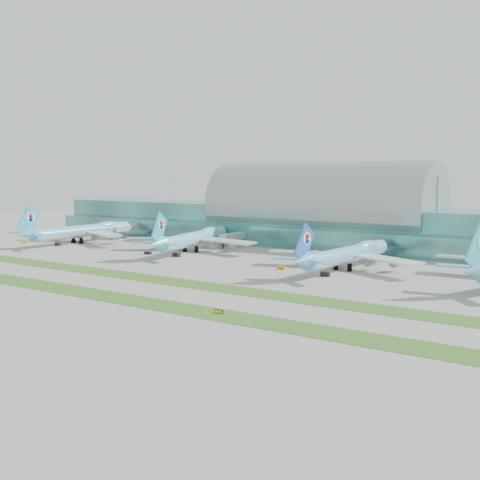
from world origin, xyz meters
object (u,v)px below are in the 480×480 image
Objects in this scene: terminal at (321,217)px; airliner_a at (83,230)px; airliner_c at (348,253)px; airliner_b at (195,238)px; taxiway_sign_east at (219,312)px.

airliner_a is at bearing -149.22° from terminal.
terminal is 126.72m from airliner_a.
airliner_c is (155.26, -2.82, -0.34)m from airliner_a.
airliner_a reaches higher than airliner_b.
taxiway_sign_east is at bearing -30.14° from airliner_a.
airliner_b is (-36.72, -58.84, -7.74)m from terminal.
terminal is at bearing 104.06° from taxiway_sign_east.
terminal is 135.82× the size of taxiway_sign_east.
terminal reaches higher than airliner_c.
airliner_c is (46.58, -67.55, -7.99)m from terminal.
taxiway_sign_east is (86.65, -96.74, -5.97)m from airliner_b.
airliner_a is 155.28m from airliner_c.
terminal reaches higher than taxiway_sign_east.
airliner_c is (83.30, -8.71, -0.25)m from airliner_b.
airliner_c is at bearing -18.74° from airliner_b.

